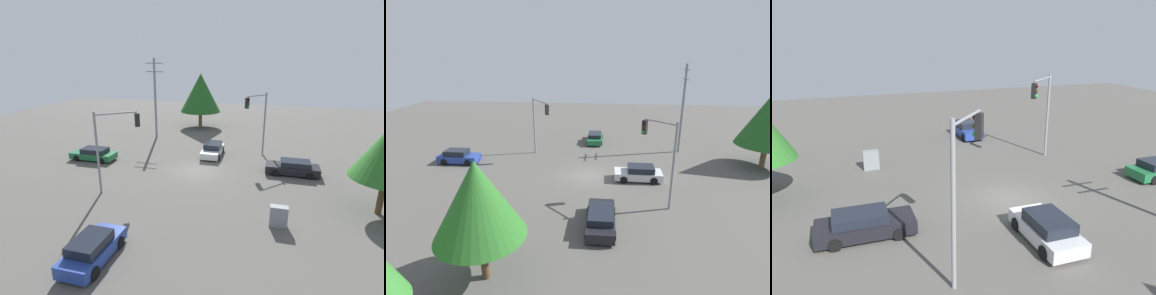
# 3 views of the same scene
# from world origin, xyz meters

# --- Properties ---
(ground_plane) EXTENTS (80.00, 80.00, 0.00)m
(ground_plane) POSITION_xyz_m (0.00, 0.00, 0.00)
(ground_plane) COLOR #54514C
(sedan_silver) EXTENTS (1.95, 4.20, 1.35)m
(sedan_silver) POSITION_xyz_m (0.47, 4.73, 0.65)
(sedan_silver) COLOR silver
(sedan_silver) RESTS_ON ground_plane
(sedan_dark) EXTENTS (4.60, 1.96, 1.28)m
(sedan_dark) POSITION_xyz_m (8.37, 1.52, 0.62)
(sedan_dark) COLOR black
(sedan_dark) RESTS_ON ground_plane
(sedan_blue) EXTENTS (1.87, 4.06, 1.40)m
(sedan_blue) POSITION_xyz_m (-2.14, -13.47, 0.67)
(sedan_blue) COLOR #233D93
(sedan_blue) RESTS_ON ground_plane
(traffic_signal_main) EXTENTS (2.72, 2.31, 6.34)m
(traffic_signal_main) POSITION_xyz_m (-5.11, -5.48, 4.31)
(traffic_signal_main) COLOR gray
(traffic_signal_main) RESTS_ON ground_plane
(traffic_signal_cross) EXTENTS (2.02, 2.27, 6.61)m
(traffic_signal_cross) POSITION_xyz_m (4.87, 5.72, 4.44)
(traffic_signal_cross) COLOR gray
(traffic_signal_cross) RESTS_ON ground_plane
(electrical_cabinet) EXTENTS (1.08, 0.51, 1.36)m
(electrical_cabinet) POSITION_xyz_m (7.12, -7.62, 0.68)
(electrical_cabinet) COLOR gray
(electrical_cabinet) RESTS_ON ground_plane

